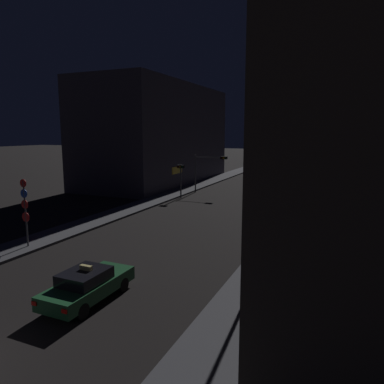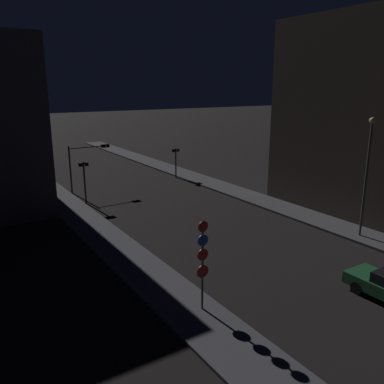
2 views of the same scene
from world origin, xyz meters
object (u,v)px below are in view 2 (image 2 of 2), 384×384
object	(u,v)px
traffic_light_overhead	(87,157)
traffic_light_right_kerb	(176,156)
street_lamp_near_block	(368,165)
sign_pole_left	(203,259)
traffic_light_left_kerb	(84,174)

from	to	relation	value
traffic_light_overhead	traffic_light_right_kerb	world-z (taller)	traffic_light_overhead
traffic_light_overhead	street_lamp_near_block	xyz separation A→B (m)	(11.35, -22.01, 1.65)
traffic_light_overhead	sign_pole_left	bearing A→B (deg)	-96.68
traffic_light_right_kerb	sign_pole_left	size ratio (longest dim) A/B	0.79
street_lamp_near_block	traffic_light_right_kerb	bearing A→B (deg)	93.45
traffic_light_left_kerb	sign_pole_left	xyz separation A→B (m)	(-1.17, -19.79, -0.08)
traffic_light_overhead	sign_pole_left	world-z (taller)	traffic_light_overhead
traffic_light_overhead	traffic_light_left_kerb	world-z (taller)	traffic_light_overhead
sign_pole_left	street_lamp_near_block	bearing A→B (deg)	7.64
sign_pole_left	street_lamp_near_block	xyz separation A→B (m)	(14.15, 1.90, 2.38)
traffic_light_left_kerb	street_lamp_near_block	xyz separation A→B (m)	(12.98, -17.89, 2.31)
traffic_light_right_kerb	street_lamp_near_block	size ratio (longest dim) A/B	0.42
traffic_light_overhead	traffic_light_right_kerb	bearing A→B (deg)	1.26
traffic_light_right_kerb	sign_pole_left	xyz separation A→B (m)	(-12.81, -24.13, 0.17)
traffic_light_left_kerb	street_lamp_near_block	size ratio (longest dim) A/B	0.47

